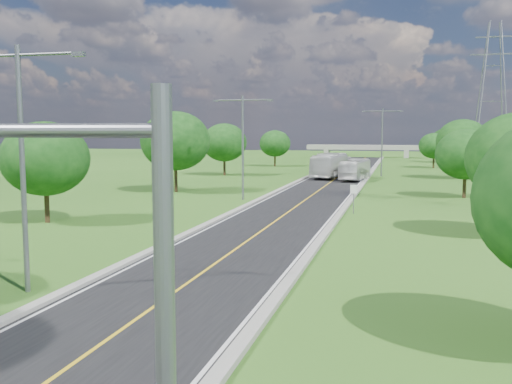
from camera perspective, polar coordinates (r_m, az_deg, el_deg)
ground at (r=68.82m, az=6.88°, el=0.52°), size 260.00×260.00×0.00m
road at (r=74.75m, az=7.48°, el=0.98°), size 8.00×150.00×0.06m
curb_left at (r=75.36m, az=4.27°, el=1.11°), size 0.50×150.00×0.22m
curb_right at (r=74.36m, az=10.74°, el=0.96°), size 0.50×150.00×0.22m
signal_mast at (r=8.80m, az=-21.99°, el=-5.40°), size 8.54×0.33×7.20m
speed_limit_sign at (r=46.33m, az=9.74°, el=-0.21°), size 0.55×0.09×2.40m
overpass at (r=148.25m, az=10.94°, el=4.34°), size 30.00×3.00×3.20m
streetlight_near_left at (r=24.86m, az=-22.39°, el=4.13°), size 5.90×0.25×10.00m
streetlight_mid_left at (r=54.98m, az=-1.34°, el=5.39°), size 5.90×0.25×10.00m
streetlight_far_right at (r=85.98m, az=12.50°, el=5.49°), size 5.90×0.25×10.00m
power_tower_far at (r=124.35m, az=22.53°, el=9.03°), size 9.00×6.40×28.00m
tree_lb at (r=43.72m, az=-20.34°, el=3.14°), size 6.30×6.30×7.33m
tree_lc at (r=62.65m, az=-8.07°, el=5.08°), size 7.56×7.56×8.79m
tree_ld at (r=85.92m, az=-3.19°, el=4.96°), size 6.72×6.72×7.82m
tree_le at (r=108.50m, az=1.91°, el=4.87°), size 5.88×5.88×6.84m
tree_rc at (r=60.29m, az=20.22°, el=3.55°), size 5.88×5.88×6.84m
tree_rd at (r=84.34m, az=19.95°, el=4.80°), size 7.14×7.14×8.30m
tree_re at (r=108.11m, az=17.38°, el=4.43°), size 5.46×5.46×6.35m
tree_rf at (r=128.27m, az=18.49°, el=4.88°), size 6.30×6.30×7.33m
bus_outbound at (r=78.42m, az=9.89°, el=2.24°), size 3.59×10.40×2.84m
bus_inbound at (r=82.29m, az=7.39°, el=2.66°), size 4.11×12.60×3.45m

